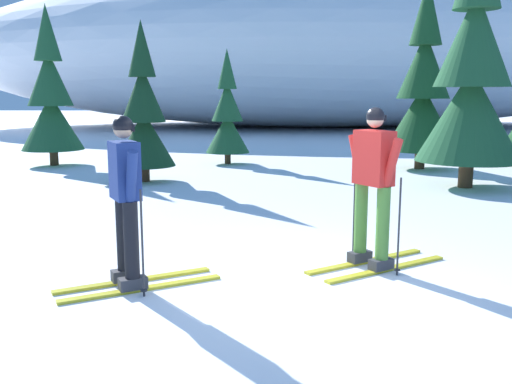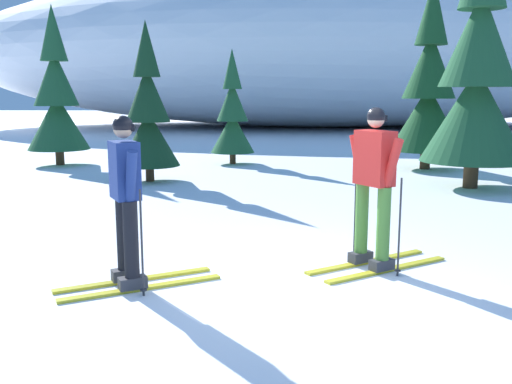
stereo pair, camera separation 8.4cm
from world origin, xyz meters
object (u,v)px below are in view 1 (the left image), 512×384
Objects in this scene: skier_navy_jacket at (127,200)px; pine_tree_center_left at (227,116)px; skier_red_jacket at (373,184)px; pine_tree_center_right at (472,76)px; pine_tree_center at (423,91)px; pine_tree_far_left at (51,99)px; pine_tree_left at (143,115)px.

skier_navy_jacket is 0.55× the size of pine_tree_center_left.
skier_navy_jacket is 2.73m from skier_red_jacket.
pine_tree_center is at bearing 92.03° from pine_tree_center_right.
pine_tree_center_left is (4.84, 0.31, -0.48)m from pine_tree_far_left.
pine_tree_center is 3.04m from pine_tree_center_right.
pine_tree_center_left is at bearing 3.64° from pine_tree_far_left.
pine_tree_center_left is 0.57× the size of pine_tree_center_right.
pine_tree_center_left reaches higher than skier_navy_jacket.
pine_tree_far_left reaches higher than skier_navy_jacket.
pine_tree_far_left is 10.03m from pine_tree_center.
pine_tree_left is 1.12× the size of pine_tree_center_left.
skier_navy_jacket is 0.32× the size of pine_tree_center_right.
pine_tree_far_left is 1.36× the size of pine_tree_center_left.
skier_navy_jacket is 0.36× the size of pine_tree_center.
pine_tree_left is (3.10, -2.97, -0.33)m from pine_tree_far_left.
pine_tree_left is at bearing 99.22° from skier_navy_jacket.
pine_tree_left is at bearing -162.53° from pine_tree_center.
pine_tree_center is (5.73, 9.35, 1.13)m from skier_navy_jacket.
pine_tree_center_right reaches higher than pine_tree_center.
pine_tree_far_left is 10.81m from pine_tree_center_right.
pine_tree_center_right is at bearing -38.10° from pine_tree_center_left.
pine_tree_center reaches higher than pine_tree_left.
skier_red_jacket is 11.77m from pine_tree_far_left.
skier_red_jacket reaches higher than skier_navy_jacket.
pine_tree_far_left reaches higher than pine_tree_center_left.
pine_tree_center is (3.08, 8.69, 1.07)m from skier_red_jacket.
pine_tree_left is 7.25m from pine_tree_center.
pine_tree_center_right is (10.10, -3.82, 0.53)m from pine_tree_far_left.
pine_tree_far_left is at bearing 159.27° from pine_tree_center_right.
skier_navy_jacket is at bearing -165.99° from skier_red_jacket.
skier_red_jacket is at bearing 14.01° from skier_navy_jacket.
pine_tree_far_left reaches higher than skier_red_jacket.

